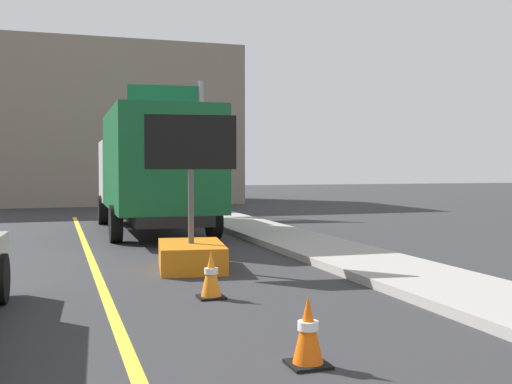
# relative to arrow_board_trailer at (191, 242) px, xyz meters

# --- Properties ---
(lane_center_stripe) EXTENTS (0.14, 36.00, 0.01)m
(lane_center_stripe) POSITION_rel_arrow_board_trailer_xyz_m (-1.62, -5.59, -0.48)
(lane_center_stripe) COLOR yellow
(lane_center_stripe) RESTS_ON ground
(arrow_board_trailer) EXTENTS (1.60, 1.93, 2.70)m
(arrow_board_trailer) POSITION_rel_arrow_board_trailer_xyz_m (0.00, 0.00, 0.00)
(arrow_board_trailer) COLOR orange
(arrow_board_trailer) RESTS_ON ground
(box_truck) EXTENTS (2.74, 7.81, 3.23)m
(box_truck) POSITION_rel_arrow_board_trailer_xyz_m (0.31, 6.40, 1.29)
(box_truck) COLOR black
(box_truck) RESTS_ON ground
(highway_guide_sign) EXTENTS (2.78, 0.39, 5.00)m
(highway_guide_sign) POSITION_rel_arrow_board_trailer_xyz_m (2.18, 12.22, 2.94)
(highway_guide_sign) COLOR gray
(highway_guide_sign) RESTS_ON ground
(far_building_block) EXTENTS (18.73, 7.37, 7.63)m
(far_building_block) POSITION_rel_arrow_board_trailer_xyz_m (-2.89, 21.82, 3.33)
(far_building_block) COLOR gray
(far_building_block) RESTS_ON ground
(traffic_cone_mid_lane) EXTENTS (0.36, 0.36, 0.64)m
(traffic_cone_mid_lane) POSITION_rel_arrow_board_trailer_xyz_m (-0.12, -5.63, -0.17)
(traffic_cone_mid_lane) COLOR black
(traffic_cone_mid_lane) RESTS_ON ground
(traffic_cone_far_lane) EXTENTS (0.36, 0.36, 0.65)m
(traffic_cone_far_lane) POSITION_rel_arrow_board_trailer_xyz_m (-0.25, -2.52, -0.16)
(traffic_cone_far_lane) COLOR black
(traffic_cone_far_lane) RESTS_ON ground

